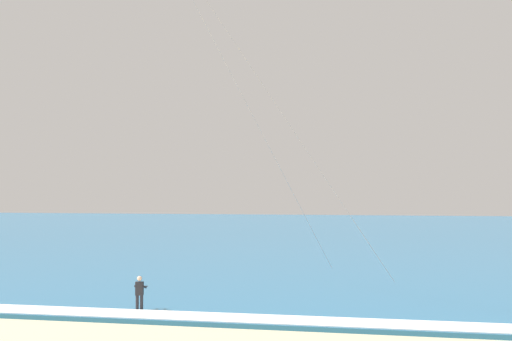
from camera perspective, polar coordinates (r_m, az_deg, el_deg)
name	(u,v)px	position (r m, az deg, el deg)	size (l,w,h in m)	color
sea	(338,232)	(84.55, 7.50, -5.61)	(200.00, 120.00, 0.20)	teal
surf_foam	(247,318)	(26.29, -0.82, -13.41)	(200.00, 1.79, 0.04)	white
surfboard	(139,314)	(28.74, -10.66, -12.79)	(0.59, 1.44, 0.09)	white
kitesurfer	(140,293)	(28.60, -10.64, -10.98)	(0.55, 0.55, 1.69)	#232328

